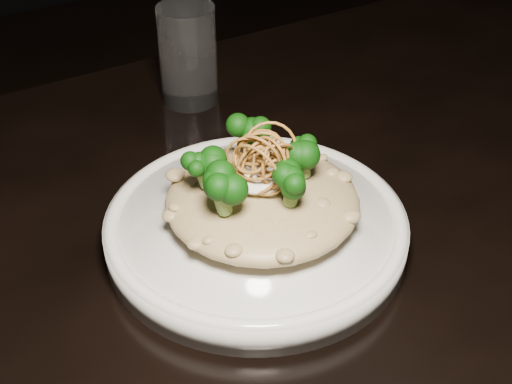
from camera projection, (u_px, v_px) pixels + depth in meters
table at (332, 291)px, 0.70m from camera, size 1.10×0.80×0.75m
plate at (256, 230)px, 0.62m from camera, size 0.26×0.26×0.03m
risotto at (262, 200)px, 0.60m from camera, size 0.17×0.17×0.04m
broccoli at (261, 159)px, 0.58m from camera, size 0.13×0.13×0.05m
cheese at (258, 176)px, 0.59m from camera, size 0.05×0.05×0.01m
shallots at (265, 155)px, 0.57m from camera, size 0.05×0.05×0.03m
drinking_glass at (188, 55)px, 0.80m from camera, size 0.08×0.08×0.11m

